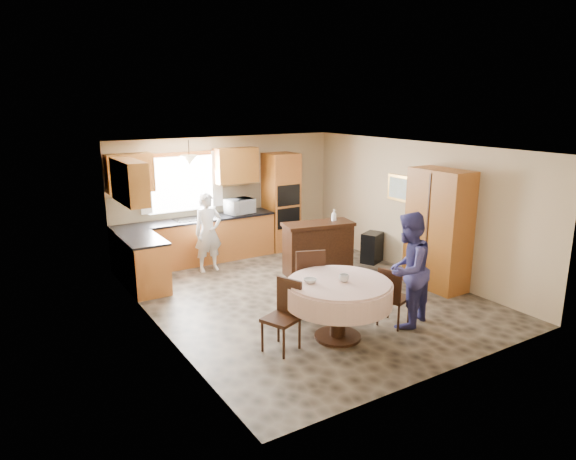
{
  "coord_description": "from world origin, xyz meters",
  "views": [
    {
      "loc": [
        -4.55,
        -6.78,
        3.23
      ],
      "look_at": [
        -0.16,
        0.3,
        1.11
      ],
      "focal_mm": 32.0,
      "sensor_mm": 36.0,
      "label": 1
    }
  ],
  "objects_px": {
    "oven_tower": "(281,202)",
    "cupboard": "(438,229)",
    "chair_right": "(392,294)",
    "sideboard": "(318,250)",
    "dining_table": "(339,294)",
    "person_dining": "(408,270)",
    "chair_back": "(308,279)",
    "chair_left": "(284,311)",
    "person_sink": "(208,232)"
  },
  "relations": [
    {
      "from": "sideboard",
      "to": "chair_back",
      "type": "xyz_separation_m",
      "value": [
        -1.25,
        -1.53,
        0.12
      ]
    },
    {
      "from": "cupboard",
      "to": "dining_table",
      "type": "relative_size",
      "value": 1.43
    },
    {
      "from": "sideboard",
      "to": "dining_table",
      "type": "xyz_separation_m",
      "value": [
        -1.33,
        -2.39,
        0.18
      ]
    },
    {
      "from": "cupboard",
      "to": "dining_table",
      "type": "height_order",
      "value": "cupboard"
    },
    {
      "from": "oven_tower",
      "to": "chair_left",
      "type": "bearing_deg",
      "value": -120.58
    },
    {
      "from": "oven_tower",
      "to": "person_sink",
      "type": "relative_size",
      "value": 1.39
    },
    {
      "from": "chair_left",
      "to": "cupboard",
      "type": "bearing_deg",
      "value": 77.51
    },
    {
      "from": "chair_right",
      "to": "person_dining",
      "type": "distance_m",
      "value": 0.42
    },
    {
      "from": "chair_left",
      "to": "chair_right",
      "type": "relative_size",
      "value": 1.06
    },
    {
      "from": "chair_left",
      "to": "person_dining",
      "type": "height_order",
      "value": "person_dining"
    },
    {
      "from": "chair_back",
      "to": "chair_right",
      "type": "relative_size",
      "value": 1.2
    },
    {
      "from": "chair_left",
      "to": "person_sink",
      "type": "xyz_separation_m",
      "value": [
        0.44,
        3.53,
        0.24
      ]
    },
    {
      "from": "chair_back",
      "to": "dining_table",
      "type": "bearing_deg",
      "value": 105.14
    },
    {
      "from": "oven_tower",
      "to": "chair_left",
      "type": "relative_size",
      "value": 2.24
    },
    {
      "from": "chair_back",
      "to": "oven_tower",
      "type": "bearing_deg",
      "value": -94.23
    },
    {
      "from": "person_sink",
      "to": "oven_tower",
      "type": "bearing_deg",
      "value": 16.71
    },
    {
      "from": "oven_tower",
      "to": "dining_table",
      "type": "distance_m",
      "value": 4.57
    },
    {
      "from": "person_sink",
      "to": "chair_back",
      "type": "bearing_deg",
      "value": -80.91
    },
    {
      "from": "chair_left",
      "to": "person_dining",
      "type": "bearing_deg",
      "value": 58.7
    },
    {
      "from": "person_sink",
      "to": "person_dining",
      "type": "bearing_deg",
      "value": -68.74
    },
    {
      "from": "sideboard",
      "to": "cupboard",
      "type": "relative_size",
      "value": 0.63
    },
    {
      "from": "oven_tower",
      "to": "chair_right",
      "type": "height_order",
      "value": "oven_tower"
    },
    {
      "from": "chair_right",
      "to": "dining_table",
      "type": "bearing_deg",
      "value": 63.54
    },
    {
      "from": "sideboard",
      "to": "chair_right",
      "type": "bearing_deg",
      "value": -89.0
    },
    {
      "from": "cupboard",
      "to": "person_dining",
      "type": "relative_size",
      "value": 1.23
    },
    {
      "from": "oven_tower",
      "to": "chair_back",
      "type": "bearing_deg",
      "value": -114.72
    },
    {
      "from": "dining_table",
      "to": "oven_tower",
      "type": "bearing_deg",
      "value": 68.86
    },
    {
      "from": "cupboard",
      "to": "person_dining",
      "type": "height_order",
      "value": "cupboard"
    },
    {
      "from": "oven_tower",
      "to": "cupboard",
      "type": "distance_m",
      "value": 3.68
    },
    {
      "from": "oven_tower",
      "to": "dining_table",
      "type": "height_order",
      "value": "oven_tower"
    },
    {
      "from": "chair_right",
      "to": "sideboard",
      "type": "bearing_deg",
      "value": -29.87
    },
    {
      "from": "sideboard",
      "to": "chair_left",
      "type": "relative_size",
      "value": 1.39
    },
    {
      "from": "oven_tower",
      "to": "cupboard",
      "type": "xyz_separation_m",
      "value": [
        1.07,
        -3.52,
        -0.01
      ]
    },
    {
      "from": "cupboard",
      "to": "person_sink",
      "type": "bearing_deg",
      "value": 136.1
    },
    {
      "from": "dining_table",
      "to": "person_sink",
      "type": "xyz_separation_m",
      "value": [
        -0.34,
        3.67,
        0.11
      ]
    },
    {
      "from": "sideboard",
      "to": "dining_table",
      "type": "relative_size",
      "value": 0.9
    },
    {
      "from": "sideboard",
      "to": "person_sink",
      "type": "height_order",
      "value": "person_sink"
    },
    {
      "from": "person_dining",
      "to": "sideboard",
      "type": "bearing_deg",
      "value": -116.43
    },
    {
      "from": "oven_tower",
      "to": "chair_back",
      "type": "relative_size",
      "value": 1.97
    },
    {
      "from": "chair_right",
      "to": "chair_back",
      "type": "bearing_deg",
      "value": 20.45
    },
    {
      "from": "dining_table",
      "to": "person_dining",
      "type": "height_order",
      "value": "person_dining"
    },
    {
      "from": "sideboard",
      "to": "chair_right",
      "type": "height_order",
      "value": "sideboard"
    },
    {
      "from": "oven_tower",
      "to": "sideboard",
      "type": "relative_size",
      "value": 1.61
    },
    {
      "from": "cupboard",
      "to": "chair_right",
      "type": "height_order",
      "value": "cupboard"
    },
    {
      "from": "oven_tower",
      "to": "person_sink",
      "type": "bearing_deg",
      "value": -163.8
    },
    {
      "from": "sideboard",
      "to": "cupboard",
      "type": "bearing_deg",
      "value": -39.26
    },
    {
      "from": "chair_left",
      "to": "chair_back",
      "type": "height_order",
      "value": "chair_back"
    },
    {
      "from": "cupboard",
      "to": "dining_table",
      "type": "distance_m",
      "value": 2.83
    },
    {
      "from": "dining_table",
      "to": "chair_right",
      "type": "bearing_deg",
      "value": -6.54
    },
    {
      "from": "oven_tower",
      "to": "chair_right",
      "type": "distance_m",
      "value": 4.45
    }
  ]
}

